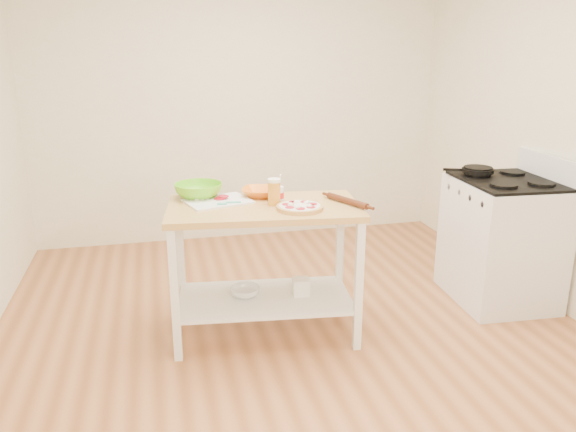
% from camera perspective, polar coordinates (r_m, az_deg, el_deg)
% --- Properties ---
extents(room_shell, '(4.04, 4.54, 2.74)m').
position_cam_1_polar(room_shell, '(3.38, 1.06, 7.96)').
color(room_shell, '#B87344').
rests_on(room_shell, ground).
extents(prep_island, '(1.29, 0.80, 0.90)m').
position_cam_1_polar(prep_island, '(3.66, -2.42, -2.66)').
color(prep_island, tan).
rests_on(prep_island, ground).
extents(gas_stove, '(0.71, 0.82, 1.11)m').
position_cam_1_polar(gas_stove, '(4.53, 20.87, -2.30)').
color(gas_stove, silver).
rests_on(gas_stove, ground).
extents(skillet, '(0.36, 0.24, 0.03)m').
position_cam_1_polar(skillet, '(4.49, 18.64, 4.42)').
color(skillet, black).
rests_on(skillet, gas_stove).
extents(pizza, '(0.29, 0.29, 0.05)m').
position_cam_1_polar(pizza, '(3.48, 1.21, 0.94)').
color(pizza, tan).
rests_on(pizza, prep_island).
extents(cutting_board, '(0.47, 0.40, 0.04)m').
position_cam_1_polar(cutting_board, '(3.68, -7.21, 1.54)').
color(cutting_board, white).
rests_on(cutting_board, prep_island).
extents(spatula, '(0.15, 0.05, 0.01)m').
position_cam_1_polar(spatula, '(3.59, -6.12, 1.32)').
color(spatula, '#44B49D').
rests_on(spatula, cutting_board).
extents(knife, '(0.27, 0.06, 0.01)m').
position_cam_1_polar(knife, '(3.79, -8.94, 2.03)').
color(knife, silver).
rests_on(knife, cutting_board).
extents(orange_bowl, '(0.31, 0.31, 0.06)m').
position_cam_1_polar(orange_bowl, '(3.79, -2.87, 2.43)').
color(orange_bowl, orange).
rests_on(orange_bowl, prep_island).
extents(green_bowl, '(0.37, 0.37, 0.10)m').
position_cam_1_polar(green_bowl, '(3.79, -9.08, 2.56)').
color(green_bowl, '#68CB18').
rests_on(green_bowl, prep_island).
extents(beer_pint, '(0.08, 0.08, 0.17)m').
position_cam_1_polar(beer_pint, '(3.57, -1.41, 2.49)').
color(beer_pint, orange).
rests_on(beer_pint, prep_island).
extents(yogurt_tub, '(0.09, 0.09, 0.19)m').
position_cam_1_polar(yogurt_tub, '(3.62, -1.14, 2.16)').
color(yogurt_tub, white).
rests_on(yogurt_tub, prep_island).
extents(rolling_pin, '(0.18, 0.34, 0.04)m').
position_cam_1_polar(rolling_pin, '(3.62, 6.04, 1.52)').
color(rolling_pin, '#4F2412').
rests_on(rolling_pin, prep_island).
extents(shelf_glass_bowl, '(0.27, 0.27, 0.06)m').
position_cam_1_polar(shelf_glass_bowl, '(3.81, -4.38, -7.68)').
color(shelf_glass_bowl, silver).
rests_on(shelf_glass_bowl, prep_island).
extents(shelf_bin, '(0.12, 0.12, 0.11)m').
position_cam_1_polar(shelf_bin, '(3.82, 1.31, -7.18)').
color(shelf_bin, white).
rests_on(shelf_bin, prep_island).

